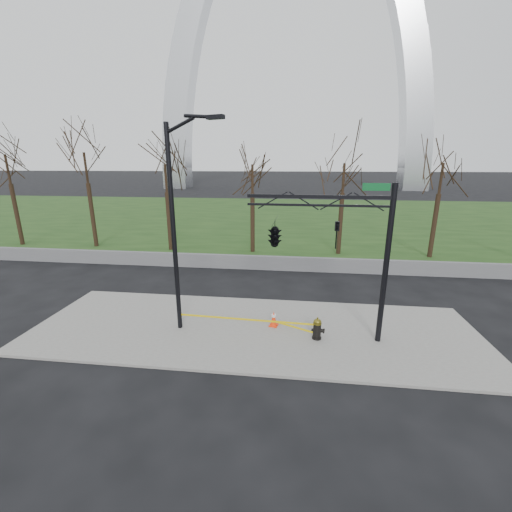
# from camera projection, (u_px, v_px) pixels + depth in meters

# --- Properties ---
(ground) EXTENTS (500.00, 500.00, 0.00)m
(ground) POSITION_uv_depth(u_px,v_px,m) (253.00, 330.00, 13.49)
(ground) COLOR black
(ground) RESTS_ON ground
(sidewalk) EXTENTS (18.00, 6.00, 0.10)m
(sidewalk) POSITION_uv_depth(u_px,v_px,m) (253.00, 329.00, 13.48)
(sidewalk) COLOR gray
(sidewalk) RESTS_ON ground
(grass_strip) EXTENTS (120.00, 40.00, 0.06)m
(grass_strip) POSITION_uv_depth(u_px,v_px,m) (283.00, 216.00, 42.12)
(grass_strip) COLOR #1D3C15
(grass_strip) RESTS_ON ground
(guardrail) EXTENTS (60.00, 0.30, 0.90)m
(guardrail) POSITION_uv_depth(u_px,v_px,m) (269.00, 263.00, 21.00)
(guardrail) COLOR #59595B
(guardrail) RESTS_ON ground
(gateway_arch) EXTENTS (66.00, 6.00, 65.00)m
(gateway_arch) POSITION_uv_depth(u_px,v_px,m) (294.00, 47.00, 76.16)
(gateway_arch) COLOR silver
(gateway_arch) RESTS_ON ground
(tree_row) EXTENTS (55.72, 4.00, 8.09)m
(tree_row) POSITION_uv_depth(u_px,v_px,m) (343.00, 200.00, 23.27)
(tree_row) COLOR black
(tree_row) RESTS_ON ground
(fire_hydrant) EXTENTS (0.55, 0.36, 0.88)m
(fire_hydrant) POSITION_uv_depth(u_px,v_px,m) (317.00, 329.00, 12.56)
(fire_hydrant) COLOR black
(fire_hydrant) RESTS_ON sidewalk
(traffic_cone) EXTENTS (0.41, 0.41, 0.66)m
(traffic_cone) POSITION_uv_depth(u_px,v_px,m) (274.00, 318.00, 13.58)
(traffic_cone) COLOR #FF350D
(traffic_cone) RESTS_ON sidewalk
(street_light) EXTENTS (2.32, 0.89, 8.21)m
(street_light) POSITION_uv_depth(u_px,v_px,m) (177.00, 217.00, 12.19)
(street_light) COLOR black
(street_light) RESTS_ON ground
(traffic_signal_mast) EXTENTS (5.10, 2.50, 6.00)m
(traffic_signal_mast) POSITION_uv_depth(u_px,v_px,m) (296.00, 234.00, 11.87)
(traffic_signal_mast) COLOR black
(traffic_signal_mast) RESTS_ON ground
(caution_tape) EXTENTS (5.54, 0.84, 0.45)m
(caution_tape) POSITION_uv_depth(u_px,v_px,m) (259.00, 321.00, 12.99)
(caution_tape) COLOR #DCBF0B
(caution_tape) RESTS_ON ground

